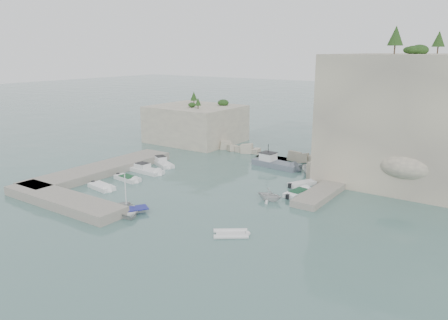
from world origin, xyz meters
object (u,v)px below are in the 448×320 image
Objects in this scene: motorboat_b at (147,172)px; inflatable_dinghy at (231,235)px; tender_east_c at (302,186)px; tender_east_d at (312,176)px; motorboat_e at (102,189)px; tender_east_a at (270,201)px; work_boat at (276,167)px; motorboat_c at (128,180)px; tender_east_b at (298,195)px; motorboat_a at (163,165)px; rowboat at (127,214)px.

motorboat_b is 25.58m from inflatable_dinghy.
tender_east_c is 5.13m from tender_east_d.
tender_east_a reaches higher than motorboat_e.
work_boat reaches higher than tender_east_c.
tender_east_d is 6.82m from work_boat.
tender_east_d is at bearing -1.40° from tender_east_a.
inflatable_dinghy is 0.86× the size of tender_east_c.
motorboat_e is 21.85m from tender_east_a.
motorboat_e is 22.14m from inflatable_dinghy.
motorboat_b is 9.04m from motorboat_e.
tender_east_b is at bearing 25.41° from motorboat_c.
motorboat_e is at bearing -114.18° from work_boat.
motorboat_a is at bearing -142.36° from work_boat.
rowboat is at bearing 151.66° from tender_east_b.
motorboat_c is at bearing -53.31° from motorboat_a.
tender_east_a is (21.89, -4.95, 0.00)m from motorboat_a.
rowboat is 27.62m from tender_east_d.
tender_east_a is (20.94, -0.50, 0.00)m from motorboat_b.
tender_east_c is at bearing 34.66° from motorboat_c.
rowboat is at bearing -31.88° from motorboat_a.
motorboat_b is 22.77m from tender_east_c.
work_boat is (14.20, 13.63, 0.00)m from motorboat_b.
tender_east_b is (22.85, 3.42, 0.00)m from motorboat_b.
motorboat_e is 26.31m from tender_east_c.
work_boat is (-8.65, 10.21, 0.00)m from tender_east_b.
motorboat_c is 0.93× the size of tender_east_b.
rowboat is 16.76m from tender_east_a.
tender_east_a is 7.60m from tender_east_c.
motorboat_a is at bearing 105.87° from motorboat_e.
motorboat_a is 1.34× the size of motorboat_c.
work_boat reaches higher than tender_east_d.
rowboat reaches higher than inflatable_dinghy.
inflatable_dinghy is at bearing -149.63° from tender_east_c.
motorboat_c is at bearing 145.58° from tender_east_c.
rowboat is at bearing 138.23° from tender_east_a.
motorboat_e is 1.38× the size of tender_east_a.
motorboat_a is 1.43× the size of tender_east_c.
work_boat reaches higher than inflatable_dinghy.
motorboat_a is at bearing 109.34° from inflatable_dinghy.
rowboat is at bearing 177.49° from tender_east_c.
tender_east_d is at bearing 58.08° from inflatable_dinghy.
work_boat is at bearing 106.19° from tender_east_d.
motorboat_a is 1.38× the size of motorboat_e.
motorboat_c and tender_east_b have the same top height.
tender_east_d is (-0.80, 5.07, 0.00)m from tender_east_c.
tender_east_a is at bearing 16.88° from motorboat_c.
work_boat is at bearing 48.99° from tender_east_b.
work_boat is (-6.75, 14.13, 0.00)m from tender_east_a.
work_boat is at bearing 59.15° from motorboat_c.
inflatable_dinghy is at bearing -12.04° from motorboat_c.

